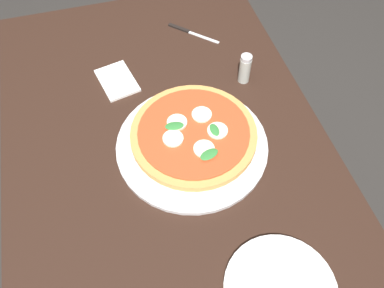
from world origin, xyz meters
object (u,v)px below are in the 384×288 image
object	(u,v)px
pizza	(194,134)
knife	(187,31)
dining_table	(170,173)
napkin	(117,81)
serving_tray	(192,145)
pepper_shaker	(245,69)

from	to	relation	value
pizza	knife	xyz separation A→B (m)	(-0.40, 0.09, -0.02)
dining_table	knife	bearing A→B (deg)	158.47
pizza	napkin	world-z (taller)	pizza
napkin	knife	bearing A→B (deg)	121.82
dining_table	serving_tray	size ratio (longest dim) A/B	3.36
pizza	knife	distance (m)	0.41
pizza	pepper_shaker	distance (m)	0.25
dining_table	pizza	bearing A→B (deg)	97.92
dining_table	napkin	distance (m)	0.30
napkin	dining_table	bearing A→B (deg)	17.79
napkin	pepper_shaker	world-z (taller)	pepper_shaker
pizza	knife	world-z (taller)	pizza
dining_table	serving_tray	distance (m)	0.14
serving_tray	napkin	bearing A→B (deg)	-152.20
pepper_shaker	serving_tray	bearing A→B (deg)	-48.27
pizza	knife	size ratio (longest dim) A/B	2.38
pizza	napkin	distance (m)	0.29
serving_tray	pizza	distance (m)	0.03
serving_tray	knife	xyz separation A→B (m)	(-0.42, 0.10, -0.00)
dining_table	napkin	size ratio (longest dim) A/B	9.72
serving_tray	knife	size ratio (longest dim) A/B	2.83
dining_table	pepper_shaker	world-z (taller)	pepper_shaker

